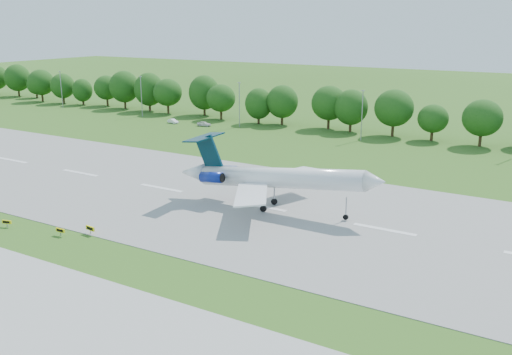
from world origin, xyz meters
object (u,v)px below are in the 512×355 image
(airliner, at_px, (270,177))
(taxi_sign_left, at_px, (7,222))
(service_vehicle_a, at_px, (173,121))
(service_vehicle_b, at_px, (204,124))

(airliner, xyz_separation_m, taxi_sign_left, (-27.87, -26.03, -4.43))
(airliner, relative_size, service_vehicle_a, 9.32)
(airliner, relative_size, taxi_sign_left, 23.50)
(airliner, xyz_separation_m, service_vehicle_a, (-61.33, 52.72, -4.58))
(airliner, bearing_deg, service_vehicle_a, 135.59)
(taxi_sign_left, distance_m, service_vehicle_a, 85.57)
(taxi_sign_left, xyz_separation_m, service_vehicle_a, (-33.46, 78.75, -0.16))
(service_vehicle_b, bearing_deg, service_vehicle_a, 82.58)
(service_vehicle_a, bearing_deg, taxi_sign_left, -143.26)
(taxi_sign_left, bearing_deg, airliner, 26.34)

